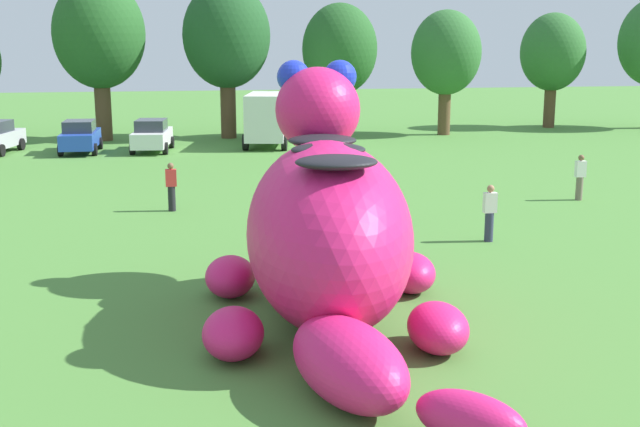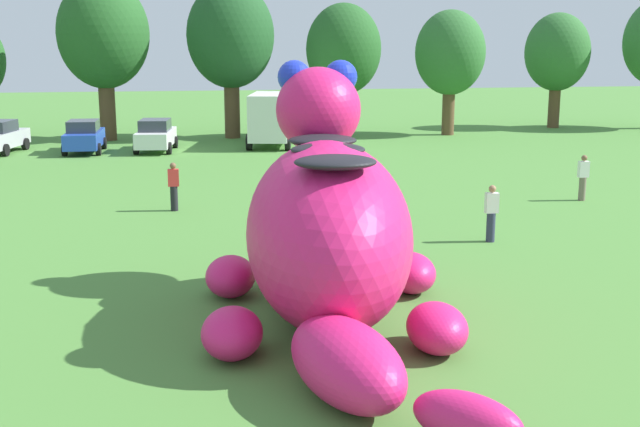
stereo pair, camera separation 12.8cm
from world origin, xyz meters
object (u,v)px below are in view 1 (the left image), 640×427
(car_white, at_px, (152,135))
(spectator_near_inflatable, at_px, (580,178))
(spectator_mid_field, at_px, (171,187))
(giant_inflatable_creature, at_px, (329,231))
(box_truck, at_px, (269,117))
(car_blue, at_px, (80,137))
(spectator_by_cars, at_px, (490,213))
(spectator_wandering, at_px, (372,181))

(car_white, relative_size, spectator_near_inflatable, 2.50)
(spectator_near_inflatable, relative_size, spectator_mid_field, 1.00)
(giant_inflatable_creature, bearing_deg, box_truck, 86.19)
(car_white, distance_m, spectator_mid_field, 15.81)
(car_white, bearing_deg, spectator_mid_field, -85.91)
(giant_inflatable_creature, height_order, car_blue, giant_inflatable_creature)
(giant_inflatable_creature, bearing_deg, car_white, 99.21)
(box_truck, relative_size, spectator_by_cars, 3.91)
(car_white, relative_size, spectator_wandering, 2.50)
(car_blue, xyz_separation_m, spectator_near_inflatable, (19.89, -16.48, -0.01))
(giant_inflatable_creature, relative_size, car_blue, 2.60)
(car_white, xyz_separation_m, spectator_by_cars, (10.48, -21.81, -0.01))
(spectator_mid_field, xyz_separation_m, spectator_by_cars, (9.35, -6.03, 0.00))
(spectator_near_inflatable, xyz_separation_m, spectator_wandering, (-7.84, 0.64, 0.00))
(box_truck, bearing_deg, spectator_mid_field, -107.10)
(giant_inflatable_creature, height_order, spectator_wandering, giant_inflatable_creature)
(car_white, bearing_deg, spectator_near_inflatable, -45.36)
(car_blue, bearing_deg, giant_inflatable_creature, -73.57)
(spectator_by_cars, bearing_deg, spectator_wandering, 109.50)
(giant_inflatable_creature, height_order, spectator_mid_field, giant_inflatable_creature)
(car_white, bearing_deg, box_truck, 13.89)
(spectator_near_inflatable, bearing_deg, spectator_by_cars, -136.29)
(spectator_by_cars, bearing_deg, car_blue, 122.95)
(spectator_near_inflatable, height_order, spectator_mid_field, same)
(spectator_near_inflatable, bearing_deg, car_white, 134.64)
(car_blue, bearing_deg, spectator_by_cars, -57.05)
(spectator_mid_field, relative_size, spectator_wandering, 1.00)
(giant_inflatable_creature, xyz_separation_m, spectator_wandering, (3.82, 12.10, -1.14))
(box_truck, bearing_deg, giant_inflatable_creature, -93.81)
(giant_inflatable_creature, distance_m, car_blue, 29.16)
(spectator_near_inflatable, bearing_deg, car_blue, 140.35)
(spectator_near_inflatable, height_order, spectator_wandering, same)
(spectator_by_cars, bearing_deg, box_truck, 99.71)
(spectator_by_cars, xyz_separation_m, spectator_wandering, (-2.15, 6.07, 0.00))
(box_truck, xyz_separation_m, spectator_near_inflatable, (9.69, -17.97, -0.75))
(spectator_wandering, bearing_deg, car_blue, 127.27)
(car_blue, relative_size, car_white, 0.97)
(giant_inflatable_creature, relative_size, spectator_mid_field, 6.28)
(car_blue, height_order, spectator_by_cars, car_blue)
(box_truck, distance_m, spectator_near_inflatable, 20.43)
(car_blue, xyz_separation_m, spectator_wandering, (12.06, -15.85, -0.01))
(car_white, xyz_separation_m, spectator_wandering, (8.33, -15.73, -0.01))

